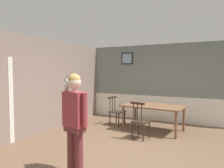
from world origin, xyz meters
name	(u,v)px	position (x,y,z in m)	size (l,w,h in m)	color
ground_plane	(131,148)	(0.00, 0.00, 0.00)	(6.54, 6.54, 0.00)	brown
room_back_partition	(163,84)	(0.00, 2.97, 1.30)	(5.57, 0.17, 2.70)	slate
room_left_partition	(41,86)	(-2.79, -0.01, 1.35)	(0.13, 5.94, 2.70)	gray
dining_table	(153,108)	(0.04, 1.61, 0.68)	(1.84, 1.18, 0.76)	brown
chair_near_window	(116,111)	(-1.22, 1.72, 0.46)	(0.50, 0.50, 0.93)	#2D2319
chair_by_doorway	(140,121)	(-0.04, 0.71, 0.47)	(0.47, 0.47, 0.98)	#2D2319
person_figure	(75,117)	(-0.37, -1.60, 0.99)	(0.55, 0.29, 1.72)	brown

